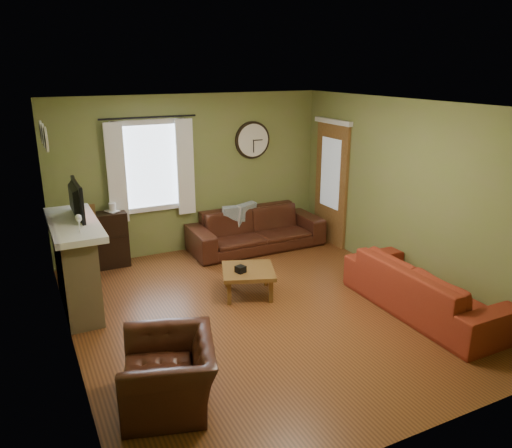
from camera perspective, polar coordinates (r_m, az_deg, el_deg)
name	(u,v)px	position (r m, az deg, el deg)	size (l,w,h in m)	color
floor	(263,311)	(6.54, 0.77, -9.88)	(4.60, 5.20, 0.00)	brown
ceiling	(264,105)	(5.81, 0.88, 13.47)	(4.60, 5.20, 0.00)	white
wall_left	(62,243)	(5.45, -21.26, -2.04)	(0.00, 5.20, 2.60)	olive
wall_right	(409,194)	(7.35, 17.04, 3.31)	(0.00, 5.20, 2.60)	olive
wall_back	(192,174)	(8.38, -7.31, 5.66)	(4.60, 0.00, 2.60)	olive
wall_front	(417,302)	(4.06, 17.89, -8.43)	(4.60, 0.00, 2.60)	olive
fireplace	(76,268)	(6.80, -19.88, -4.78)	(0.40, 1.40, 1.10)	tan
firebox	(93,283)	(6.92, -18.10, -6.47)	(0.04, 0.60, 0.55)	black
mantel	(73,224)	(6.61, -20.15, -0.01)	(0.58, 1.60, 0.08)	white
tv	(72,204)	(6.70, -20.33, 2.11)	(0.60, 0.08, 0.35)	black
tv_screen	(78,199)	(6.70, -19.70, 2.66)	(0.02, 0.62, 0.36)	#994C3F
medallion_left	(46,139)	(6.02, -22.86, 8.90)	(0.28, 0.28, 0.03)	white
medallion_mid	(44,136)	(6.37, -23.10, 9.28)	(0.28, 0.28, 0.03)	white
medallion_right	(41,132)	(6.72, -23.32, 9.63)	(0.28, 0.28, 0.03)	white
window_pane	(150,166)	(8.13, -12.01, 6.48)	(1.00, 0.02, 1.30)	silver
curtain_rod	(149,117)	(7.92, -12.19, 11.83)	(0.03, 0.03, 1.50)	black
curtain_left	(116,174)	(7.93, -15.66, 5.56)	(0.28, 0.04, 1.55)	white
curtain_right	(185,167)	(8.19, -8.07, 6.42)	(0.28, 0.04, 1.55)	white
wall_clock	(253,140)	(8.66, -0.35, 9.55)	(0.64, 0.06, 0.64)	white
door	(331,184)	(8.78, 8.58, 4.50)	(0.05, 0.90, 2.10)	brown
bookshelf	(103,241)	(8.07, -17.05, -1.84)	(0.74, 0.31, 0.87)	black
book	(107,207)	(7.92, -16.63, 1.82)	(0.16, 0.21, 0.02)	brown
sofa_brown	(256,229)	(8.56, 0.00, -0.62)	(2.30, 0.90, 0.67)	#38180F
pillow_left	(245,215)	(8.66, -1.23, 1.07)	(0.41, 0.12, 0.41)	gray
pillow_right	(234,217)	(8.53, -2.59, 0.80)	(0.39, 0.12, 0.39)	gray
sofa_red	(424,288)	(6.74, 18.70, -6.94)	(2.25, 0.88, 0.66)	maroon
armchair	(169,373)	(4.88, -9.91, -16.44)	(0.96, 0.84, 0.63)	#38180F
coffee_table	(248,282)	(6.91, -0.90, -6.62)	(0.69, 0.69, 0.37)	brown
tissue_box	(241,270)	(6.73, -1.78, -5.31)	(0.12, 0.12, 0.09)	black
wine_glass_a	(80,225)	(6.09, -19.52, -0.06)	(0.07, 0.07, 0.20)	white
wine_glass_b	(79,223)	(6.15, -19.60, 0.12)	(0.07, 0.07, 0.20)	white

